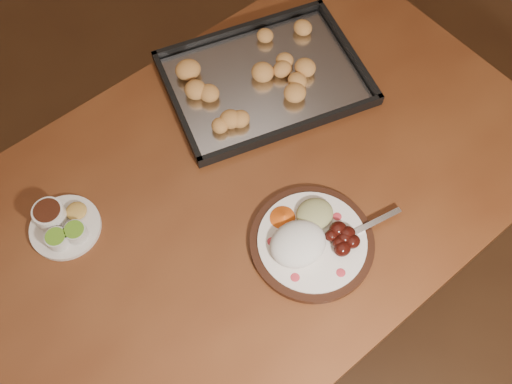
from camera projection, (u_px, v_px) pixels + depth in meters
ground at (159, 282)px, 2.00m from camera, size 4.00×4.00×0.00m
dining_table at (241, 211)px, 1.41m from camera, size 1.64×1.16×0.75m
dinner_plate at (310, 239)px, 1.24m from camera, size 0.35×0.27×0.06m
condiment_saucer at (62, 224)px, 1.26m from camera, size 0.16×0.16×0.05m
baking_tray at (265, 77)px, 1.46m from camera, size 0.53×0.41×0.05m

